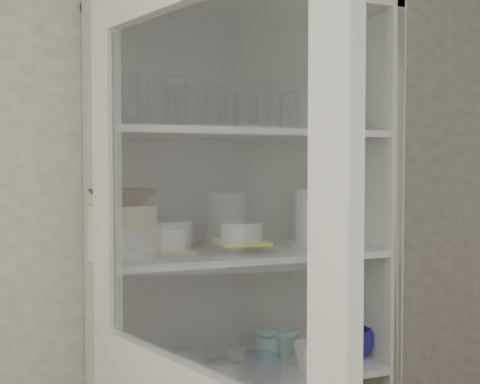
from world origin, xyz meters
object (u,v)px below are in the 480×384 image
object	(u,v)px
goblet_2	(290,110)
mug_blue	(354,343)
goblet_3	(333,112)
cream_bowl	(123,216)
plate_stack_back	(163,234)
plate_stack_front	(123,242)
yellow_trivet	(242,242)
terracotta_bowl	(123,197)
grey_bowl_stack	(314,217)
white_canister	(120,358)
goblet_0	(190,107)
pantry_cabinet	(234,336)
glass_platter	(242,247)
mug_white	(308,356)
teal_jar	(268,345)
white_ramekin	(242,231)
goblet_1	(173,107)
measuring_cups	(222,367)
mug_teal	(285,342)

from	to	relation	value
goblet_2	mug_blue	xyz separation A→B (m)	(0.19, -0.15, -0.83)
goblet_3	cream_bowl	size ratio (longest dim) A/B	0.83
plate_stack_back	cream_bowl	world-z (taller)	cream_bowl
plate_stack_front	yellow_trivet	world-z (taller)	plate_stack_front
terracotta_bowl	grey_bowl_stack	distance (m)	0.70
cream_bowl	white_canister	size ratio (longest dim) A/B	1.81
goblet_0	grey_bowl_stack	bearing A→B (deg)	-8.62
pantry_cabinet	glass_platter	world-z (taller)	pantry_cabinet
grey_bowl_stack	yellow_trivet	bearing A→B (deg)	-175.81
glass_platter	grey_bowl_stack	distance (m)	0.30
cream_bowl	mug_white	distance (m)	0.78
white_canister	cream_bowl	bearing A→B (deg)	-92.45
goblet_3	mug_white	size ratio (longest dim) A/B	1.80
cream_bowl	mug_white	xyz separation A→B (m)	(0.61, -0.06, -0.49)
pantry_cabinet	goblet_0	bearing A→B (deg)	178.85
goblet_3	cream_bowl	distance (m)	0.91
plate_stack_back	teal_jar	xyz separation A→B (m)	(0.36, -0.08, -0.40)
goblet_0	white_ramekin	world-z (taller)	goblet_0
goblet_1	glass_platter	world-z (taller)	goblet_1
goblet_1	mug_white	xyz separation A→B (m)	(0.40, -0.23, -0.84)
plate_stack_front	terracotta_bowl	world-z (taller)	terracotta_bowl
plate_stack_back	mug_white	world-z (taller)	plate_stack_back
pantry_cabinet	goblet_1	xyz separation A→B (m)	(-0.21, 0.04, 0.80)
plate_stack_front	grey_bowl_stack	distance (m)	0.70
terracotta_bowl	mug_blue	distance (m)	0.98
goblet_2	mug_white	bearing A→B (deg)	-97.80
goblet_0	goblet_3	world-z (taller)	goblet_3
cream_bowl	plate_stack_back	bearing A→B (deg)	44.54
goblet_2	white_canister	xyz separation A→B (m)	(-0.63, -0.05, -0.83)
cream_bowl	measuring_cups	size ratio (longest dim) A/B	2.12
plate_stack_back	mug_white	xyz separation A→B (m)	(0.44, -0.22, -0.40)
glass_platter	teal_jar	xyz separation A→B (m)	(0.11, 0.04, -0.36)
yellow_trivet	mug_white	size ratio (longest dim) A/B	1.68
pantry_cabinet	plate_stack_front	xyz separation A→B (m)	(-0.41, -0.13, 0.37)
plate_stack_front	plate_stack_back	bearing A→B (deg)	44.54
glass_platter	teal_jar	size ratio (longest dim) A/B	3.50
pantry_cabinet	plate_stack_back	xyz separation A→B (m)	(-0.25, 0.03, 0.37)
yellow_trivet	white_canister	xyz separation A→B (m)	(-0.40, 0.05, -0.37)
pantry_cabinet	plate_stack_front	world-z (taller)	pantry_cabinet
goblet_0	goblet_1	bearing A→B (deg)	140.21
plate_stack_back	mug_teal	bearing A→B (deg)	-8.74
goblet_1	terracotta_bowl	xyz separation A→B (m)	(-0.20, -0.17, -0.30)
goblet_0	plate_stack_back	distance (m)	0.44
goblet_3	plate_stack_back	distance (m)	0.79
glass_platter	grey_bowl_stack	bearing A→B (deg)	4.19
measuring_cups	white_canister	size ratio (longest dim) A/B	0.85
plate_stack_front	cream_bowl	world-z (taller)	cream_bowl
pantry_cabinet	plate_stack_back	size ratio (longest dim) A/B	10.50
mug_blue	mug_white	world-z (taller)	mug_blue
terracotta_bowl	white_ramekin	size ratio (longest dim) A/B	1.40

